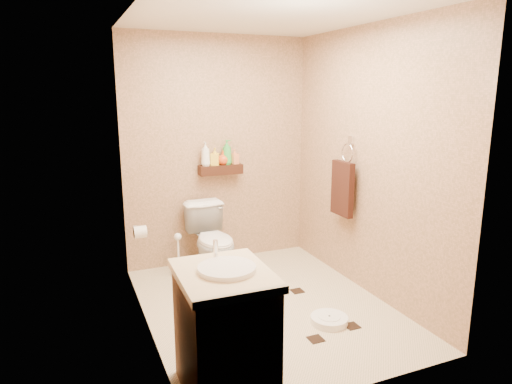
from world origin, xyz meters
name	(u,v)px	position (x,y,z in m)	size (l,w,h in m)	color
ground	(266,306)	(0.00, 0.00, 0.00)	(2.50, 2.50, 0.00)	beige
wall_back	(218,152)	(0.00, 1.25, 1.20)	(2.00, 0.04, 2.40)	tan
wall_front	(357,205)	(0.00, -1.25, 1.20)	(2.00, 0.04, 2.40)	tan
wall_left	(142,179)	(-1.00, 0.00, 1.20)	(0.04, 2.50, 2.40)	tan
wall_right	(368,163)	(1.00, 0.00, 1.20)	(0.04, 2.50, 2.40)	tan
ceiling	(267,14)	(0.00, 0.00, 2.40)	(2.00, 2.50, 0.02)	silver
wall_shelf	(221,170)	(0.00, 1.17, 1.02)	(0.46, 0.14, 0.10)	#33170E
floor_accents	(268,307)	(0.01, -0.03, 0.00)	(1.21, 1.33, 0.01)	black
toilet	(213,241)	(-0.21, 0.83, 0.36)	(0.40, 0.71, 0.72)	white
vanity	(225,331)	(-0.70, -0.95, 0.41)	(0.55, 0.67, 0.92)	brown
bathroom_scale	(329,320)	(0.35, -0.47, 0.03)	(0.35, 0.35, 0.06)	white
toilet_brush	(179,261)	(-0.54, 0.95, 0.16)	(0.10, 0.10, 0.45)	#1A6A62
towel_ring	(343,186)	(0.91, 0.25, 0.95)	(0.12, 0.30, 0.76)	silver
toilet_paper	(140,232)	(-0.94, 0.65, 0.60)	(0.12, 0.11, 0.12)	white
bottle_a	(205,154)	(-0.16, 1.17, 1.19)	(0.10, 0.10, 0.25)	white
bottle_b	(215,156)	(-0.06, 1.17, 1.16)	(0.08, 0.08, 0.18)	yellow
bottle_c	(223,158)	(0.03, 1.17, 1.15)	(0.12, 0.12, 0.15)	#CC4718
bottle_d	(227,152)	(0.07, 1.17, 1.20)	(0.10, 0.10, 0.26)	green
bottle_e	(235,156)	(0.16, 1.17, 1.15)	(0.07, 0.07, 0.16)	#E5804C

